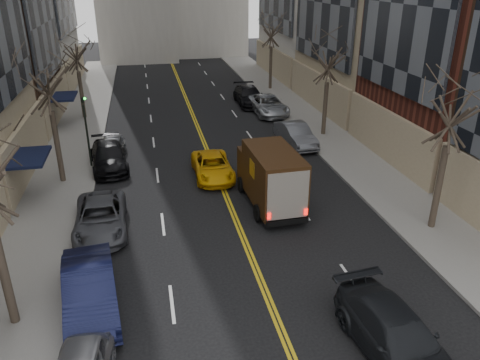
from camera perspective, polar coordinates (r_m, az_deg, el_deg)
The scene contains 19 objects.
sidewalk_left at distance 35.06m, azimuth -19.58°, elevation 4.40°, with size 4.00×66.00×0.15m, color slate.
sidewalk_right at distance 36.98m, azimuth 9.26°, elevation 6.48°, with size 4.00×66.00×0.15m, color slate.
tree_lf_mid at distance 26.74m, azimuth -22.78°, elevation 12.69°, with size 3.20×3.20×8.91m.
tree_lf_far at distance 39.53m, azimuth -19.52°, elevation 15.45°, with size 3.20×3.20×8.12m.
tree_rt_near at distance 21.60m, azimuth 24.88°, elevation 9.61°, with size 3.20×3.20×8.71m.
tree_rt_mid at distance 33.74m, azimuth 10.84°, elevation 15.34°, with size 3.20×3.20×8.32m.
tree_rt_far at distance 47.80m, azimuth 3.90°, elevation 18.83°, with size 3.20×3.20×9.11m.
traffic_signal at distance 29.30m, azimuth -18.28°, elevation 6.53°, with size 0.29×0.26×4.70m.
ups_truck at distance 23.61m, azimuth 3.71°, elevation 0.36°, with size 2.50×5.77×3.11m.
observer_sedan at distance 15.92m, azimuth 18.54°, elevation -17.66°, with size 2.62×5.43×1.52m.
taxi at distance 27.32m, azimuth -3.35°, elevation 1.65°, with size 2.14×4.65×1.29m, color #EEAE0A.
pedestrian at distance 22.16m, azimuth 2.94°, elevation -3.57°, with size 0.56×0.37×1.55m, color black.
parked_lf_b at distance 17.66m, azimuth -17.84°, elevation -12.61°, with size 1.74×5.00×1.65m, color #111538.
parked_lf_c at distance 22.51m, azimuth -16.63°, elevation -4.39°, with size 2.30×5.00×1.39m, color #4A4B52.
parked_lf_d at distance 29.61m, azimuth -15.71°, elevation 2.77°, with size 2.07×5.09×1.48m, color black.
parked_lf_e at distance 31.27m, azimuth -15.32°, elevation 3.79°, with size 1.56×3.88×1.32m, color #939599.
parked_rt_a at distance 32.60m, azimuth 6.80°, elevation 5.51°, with size 1.61×4.63×1.53m, color #53565C.
parked_rt_b at distance 40.00m, azimuth 3.45°, elevation 9.13°, with size 2.55×5.54×1.54m, color #B7BABF.
parked_rt_c at distance 42.89m, azimuth 1.11°, elevation 10.22°, with size 2.23×5.49×1.59m, color black.
Camera 1 is at (-3.85, -5.90, 11.03)m, focal length 35.00 mm.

